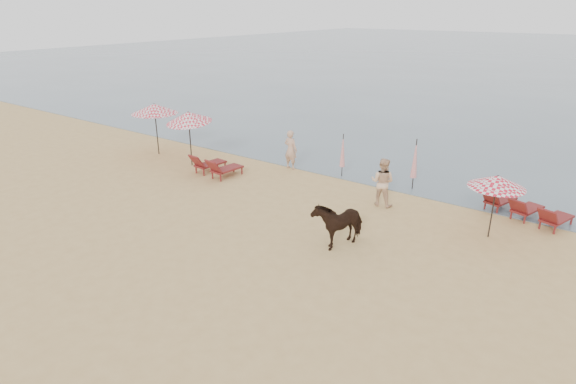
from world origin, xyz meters
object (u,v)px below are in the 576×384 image
at_px(lounger_cluster_right, 525,208).
at_px(beachgoer_right_a, 382,182).
at_px(lounger_cluster_left, 215,166).
at_px(umbrella_open_right, 497,182).
at_px(beachgoer_left, 291,150).
at_px(cow, 338,222).
at_px(umbrella_closed_right, 343,151).
at_px(umbrella_closed_left, 415,159).
at_px(umbrella_open_left_b, 188,117).
at_px(umbrella_open_left_a, 154,109).

distance_m(lounger_cluster_right, beachgoer_right_a, 5.17).
bearing_deg(lounger_cluster_left, lounger_cluster_right, 18.98).
bearing_deg(umbrella_open_right, beachgoer_left, 162.94).
xyz_separation_m(lounger_cluster_right, cow, (-4.50, -5.67, 0.34)).
xyz_separation_m(umbrella_closed_right, beachgoer_left, (-2.58, -0.42, -0.29)).
distance_m(umbrella_closed_left, beachgoer_right_a, 2.43).
height_order(lounger_cluster_left, umbrella_closed_left, umbrella_closed_left).
distance_m(umbrella_closed_left, cow, 6.19).
distance_m(lounger_cluster_left, umbrella_closed_right, 5.87).
height_order(umbrella_open_left_b, beachgoer_left, umbrella_open_left_b).
height_order(umbrella_open_left_b, umbrella_closed_left, umbrella_open_left_b).
distance_m(cow, beachgoer_right_a, 3.80).
distance_m(lounger_cluster_left, beachgoer_left, 3.65).
relative_size(lounger_cluster_left, beachgoer_right_a, 1.04).
bearing_deg(umbrella_open_left_a, umbrella_closed_right, -3.28).
xyz_separation_m(umbrella_open_left_a, beachgoer_right_a, (12.54, 0.53, -1.44)).
bearing_deg(umbrella_closed_left, lounger_cluster_left, -155.88).
bearing_deg(umbrella_open_left_a, beachgoer_left, -1.30).
distance_m(lounger_cluster_right, cow, 7.24).
relative_size(lounger_cluster_left, umbrella_open_left_a, 0.74).
distance_m(lounger_cluster_right, umbrella_open_left_a, 17.61).
height_order(umbrella_open_left_b, umbrella_closed_right, umbrella_open_left_b).
distance_m(umbrella_closed_left, umbrella_closed_right, 3.27).
distance_m(umbrella_closed_right, beachgoer_left, 2.63).
height_order(lounger_cluster_left, cow, cow).
relative_size(umbrella_open_left_a, umbrella_open_left_b, 0.97).
distance_m(beachgoer_left, beachgoer_right_a, 5.74).
xyz_separation_m(lounger_cluster_left, umbrella_open_right, (11.93, 0.82, 1.53)).
height_order(lounger_cluster_left, lounger_cluster_right, lounger_cluster_left).
bearing_deg(cow, lounger_cluster_right, 66.47).
distance_m(umbrella_open_left_b, beachgoer_left, 5.06).
distance_m(umbrella_open_left_a, umbrella_open_left_b, 2.86).
bearing_deg(cow, beachgoer_left, 152.03).
bearing_deg(umbrella_open_left_a, lounger_cluster_left, -26.60).
height_order(beachgoer_left, beachgoer_right_a, beachgoer_right_a).
distance_m(lounger_cluster_left, beachgoer_right_a, 7.87).
bearing_deg(beachgoer_left, umbrella_open_left_a, 17.21).
bearing_deg(umbrella_closed_right, umbrella_open_left_a, -165.15).
xyz_separation_m(beachgoer_left, beachgoer_right_a, (5.51, -1.60, 0.02)).
xyz_separation_m(umbrella_open_left_b, umbrella_open_right, (13.88, 0.42, -0.39)).
bearing_deg(lounger_cluster_right, umbrella_closed_left, -168.93).
height_order(umbrella_open_left_a, umbrella_open_left_b, umbrella_open_left_b).
height_order(lounger_cluster_right, cow, cow).
relative_size(lounger_cluster_right, umbrella_open_left_b, 1.13).
bearing_deg(lounger_cluster_left, umbrella_open_right, 8.95).
xyz_separation_m(umbrella_open_right, cow, (-3.89, -3.37, -1.23)).
height_order(lounger_cluster_right, umbrella_open_right, umbrella_open_right).
relative_size(umbrella_closed_right, beachgoer_right_a, 1.05).
bearing_deg(umbrella_closed_left, beachgoer_left, -172.46).
xyz_separation_m(lounger_cluster_right, umbrella_open_left_a, (-17.33, -2.41, 1.98)).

